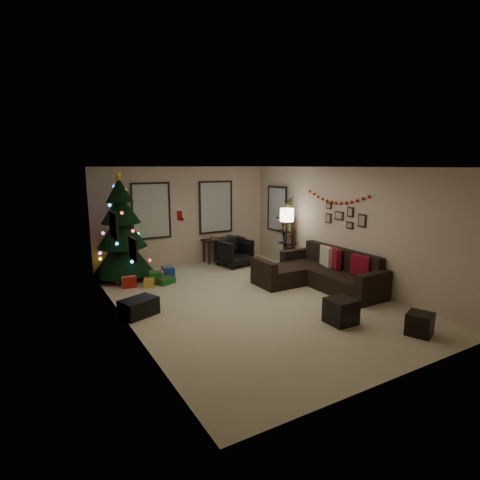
# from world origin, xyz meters

# --- Properties ---
(floor) EXTENTS (7.00, 7.00, 0.00)m
(floor) POSITION_xyz_m (0.00, 0.00, 0.00)
(floor) COLOR #C3B893
(floor) RESTS_ON ground
(ceiling) EXTENTS (7.00, 7.00, 0.00)m
(ceiling) POSITION_xyz_m (0.00, 0.00, 2.70)
(ceiling) COLOR white
(ceiling) RESTS_ON floor
(wall_back) EXTENTS (5.00, 0.00, 5.00)m
(wall_back) POSITION_xyz_m (0.00, 3.50, 1.35)
(wall_back) COLOR beige
(wall_back) RESTS_ON floor
(wall_front) EXTENTS (5.00, 0.00, 5.00)m
(wall_front) POSITION_xyz_m (0.00, -3.50, 1.35)
(wall_front) COLOR beige
(wall_front) RESTS_ON floor
(wall_left) EXTENTS (0.00, 7.00, 7.00)m
(wall_left) POSITION_xyz_m (-2.50, 0.00, 1.35)
(wall_left) COLOR beige
(wall_left) RESTS_ON floor
(wall_right) EXTENTS (0.00, 7.00, 7.00)m
(wall_right) POSITION_xyz_m (2.50, 0.00, 1.35)
(wall_right) COLOR beige
(wall_right) RESTS_ON floor
(window_back_left) EXTENTS (1.05, 0.06, 1.50)m
(window_back_left) POSITION_xyz_m (-0.95, 3.47, 1.55)
(window_back_left) COLOR #728CB2
(window_back_left) RESTS_ON wall_back
(window_back_right) EXTENTS (1.05, 0.06, 1.50)m
(window_back_right) POSITION_xyz_m (0.95, 3.47, 1.55)
(window_back_right) COLOR #728CB2
(window_back_right) RESTS_ON wall_back
(window_right_wall) EXTENTS (0.06, 0.90, 1.30)m
(window_right_wall) POSITION_xyz_m (2.47, 2.55, 1.50)
(window_right_wall) COLOR #728CB2
(window_right_wall) RESTS_ON wall_right
(christmas_tree) EXTENTS (1.44, 1.44, 2.67)m
(christmas_tree) POSITION_xyz_m (-1.87, 2.89, 1.11)
(christmas_tree) COLOR black
(christmas_tree) RESTS_ON floor
(presents) EXTENTS (1.50, 1.01, 0.30)m
(presents) POSITION_xyz_m (-1.34, 2.24, 0.12)
(presents) COLOR silver
(presents) RESTS_ON floor
(sofa) EXTENTS (1.85, 2.69, 0.86)m
(sofa) POSITION_xyz_m (1.85, 0.01, 0.28)
(sofa) COLOR black
(sofa) RESTS_ON floor
(pillow_red_a) EXTENTS (0.21, 0.44, 0.43)m
(pillow_red_a) POSITION_xyz_m (2.21, -0.88, 0.64)
(pillow_red_a) COLOR maroon
(pillow_red_a) RESTS_ON sofa
(pillow_red_b) EXTENTS (0.28, 0.46, 0.44)m
(pillow_red_b) POSITION_xyz_m (2.21, -0.12, 0.64)
(pillow_red_b) COLOR maroon
(pillow_red_b) RESTS_ON sofa
(pillow_cream) EXTENTS (0.26, 0.48, 0.46)m
(pillow_cream) POSITION_xyz_m (2.21, 0.17, 0.63)
(pillow_cream) COLOR beige
(pillow_cream) RESTS_ON sofa
(ottoman_near) EXTENTS (0.48, 0.48, 0.44)m
(ottoman_near) POSITION_xyz_m (0.75, -1.81, 0.22)
(ottoman_near) COLOR black
(ottoman_near) RESTS_ON floor
(ottoman_far) EXTENTS (0.50, 0.50, 0.37)m
(ottoman_far) POSITION_xyz_m (1.53, -2.81, 0.18)
(ottoman_far) COLOR black
(ottoman_far) RESTS_ON floor
(desk) EXTENTS (1.23, 0.44, 0.67)m
(desk) POSITION_xyz_m (1.06, 3.22, 0.59)
(desk) COLOR black
(desk) RESTS_ON floor
(desk_chair) EXTENTS (0.84, 0.81, 0.75)m
(desk_chair) POSITION_xyz_m (1.06, 2.57, 0.37)
(desk_chair) COLOR black
(desk_chair) RESTS_ON floor
(bookshelf) EXTENTS (0.30, 0.46, 1.55)m
(bookshelf) POSITION_xyz_m (2.30, 1.80, 0.75)
(bookshelf) COLOR black
(bookshelf) RESTS_ON floor
(potted_plant) EXTENTS (0.54, 0.53, 0.45)m
(potted_plant) POSITION_xyz_m (2.30, 1.83, 1.79)
(potted_plant) COLOR #4C4C4C
(potted_plant) RESTS_ON bookshelf
(floor_lamp) EXTENTS (0.35, 0.35, 1.65)m
(floor_lamp) POSITION_xyz_m (1.95, 1.40, 1.38)
(floor_lamp) COLOR black
(floor_lamp) RESTS_ON floor
(art_map) EXTENTS (0.04, 0.60, 0.50)m
(art_map) POSITION_xyz_m (-2.48, 0.84, 1.64)
(art_map) COLOR black
(art_map) RESTS_ON wall_left
(art_abstract) EXTENTS (0.04, 0.45, 0.35)m
(art_abstract) POSITION_xyz_m (-2.48, -0.50, 1.44)
(art_abstract) COLOR black
(art_abstract) RESTS_ON wall_left
(gallery) EXTENTS (0.03, 1.25, 0.54)m
(gallery) POSITION_xyz_m (2.48, -0.07, 1.57)
(gallery) COLOR black
(gallery) RESTS_ON wall_right
(garland) EXTENTS (0.08, 1.90, 0.30)m
(garland) POSITION_xyz_m (2.45, 0.18, 1.98)
(garland) COLOR #A5140C
(garland) RESTS_ON wall_right
(stocking_left) EXTENTS (0.20, 0.05, 0.36)m
(stocking_left) POSITION_xyz_m (-0.14, 3.51, 1.41)
(stocking_left) COLOR #990F0C
(stocking_left) RESTS_ON wall_back
(stocking_right) EXTENTS (0.20, 0.05, 0.36)m
(stocking_right) POSITION_xyz_m (0.19, 3.59, 1.44)
(stocking_right) COLOR #990F0C
(stocking_right) RESTS_ON wall_back
(storage_bin) EXTENTS (0.76, 0.64, 0.32)m
(storage_bin) POSITION_xyz_m (-2.23, 0.31, 0.16)
(storage_bin) COLOR black
(storage_bin) RESTS_ON floor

